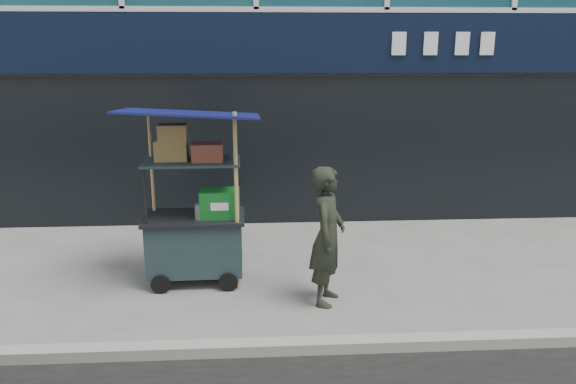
{
  "coord_description": "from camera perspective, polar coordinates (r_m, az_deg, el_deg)",
  "views": [
    {
      "loc": [
        -0.05,
        -5.04,
        2.88
      ],
      "look_at": [
        0.32,
        1.2,
        1.24
      ],
      "focal_mm": 35.0,
      "sensor_mm": 36.0,
      "label": 1
    }
  ],
  "objects": [
    {
      "name": "ground",
      "position": [
        5.81,
        -2.54,
        -15.02
      ],
      "size": [
        80.0,
        80.0,
        0.0
      ],
      "primitive_type": "plane",
      "color": "slate",
      "rests_on": "ground"
    },
    {
      "name": "curb",
      "position": [
        5.61,
        -2.51,
        -15.5
      ],
      "size": [
        80.0,
        0.18,
        0.12
      ],
      "primitive_type": "cube",
      "color": "gray",
      "rests_on": "ground"
    },
    {
      "name": "vendor_cart",
      "position": [
        6.99,
        -9.34,
        -3.04
      ],
      "size": [
        1.65,
        1.18,
        2.2
      ],
      "rotation": [
        0.0,
        0.0,
        0.02
      ],
      "color": "#19282B",
      "rests_on": "ground"
    },
    {
      "name": "vendor_man",
      "position": [
        6.34,
        4.04,
        -4.49
      ],
      "size": [
        0.55,
        0.68,
        1.6
      ],
      "primitive_type": "imported",
      "rotation": [
        0.0,
        0.0,
        1.24
      ],
      "color": "black",
      "rests_on": "ground"
    }
  ]
}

